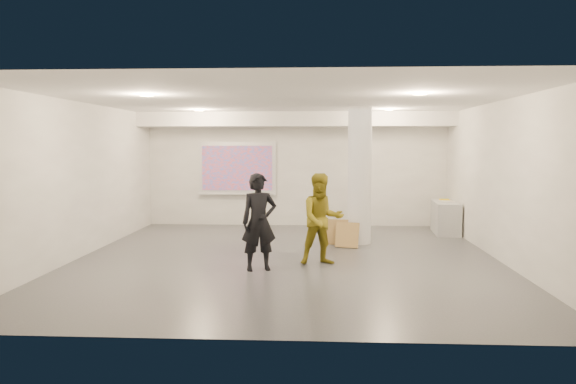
# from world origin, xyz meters

# --- Properties ---
(floor) EXTENTS (8.00, 9.00, 0.01)m
(floor) POSITION_xyz_m (0.00, 0.00, 0.00)
(floor) COLOR #3A3D42
(floor) RESTS_ON ground
(ceiling) EXTENTS (8.00, 9.00, 0.01)m
(ceiling) POSITION_xyz_m (0.00, 0.00, 3.00)
(ceiling) COLOR white
(ceiling) RESTS_ON floor
(wall_back) EXTENTS (8.00, 0.01, 3.00)m
(wall_back) POSITION_xyz_m (0.00, 4.50, 1.50)
(wall_back) COLOR beige
(wall_back) RESTS_ON floor
(wall_front) EXTENTS (8.00, 0.01, 3.00)m
(wall_front) POSITION_xyz_m (0.00, -4.50, 1.50)
(wall_front) COLOR beige
(wall_front) RESTS_ON floor
(wall_left) EXTENTS (0.01, 9.00, 3.00)m
(wall_left) POSITION_xyz_m (-4.00, 0.00, 1.50)
(wall_left) COLOR beige
(wall_left) RESTS_ON floor
(wall_right) EXTENTS (0.01, 9.00, 3.00)m
(wall_right) POSITION_xyz_m (4.00, 0.00, 1.50)
(wall_right) COLOR beige
(wall_right) RESTS_ON floor
(soffit_band) EXTENTS (8.00, 1.10, 0.36)m
(soffit_band) POSITION_xyz_m (0.00, 3.95, 2.82)
(soffit_band) COLOR silver
(soffit_band) RESTS_ON ceiling
(downlight_nw) EXTENTS (0.22, 0.22, 0.02)m
(downlight_nw) POSITION_xyz_m (-2.20, 2.50, 2.98)
(downlight_nw) COLOR #FFDD93
(downlight_nw) RESTS_ON ceiling
(downlight_ne) EXTENTS (0.22, 0.22, 0.02)m
(downlight_ne) POSITION_xyz_m (2.20, 2.50, 2.98)
(downlight_ne) COLOR #FFDD93
(downlight_ne) RESTS_ON ceiling
(downlight_sw) EXTENTS (0.22, 0.22, 0.02)m
(downlight_sw) POSITION_xyz_m (-2.20, -1.50, 2.98)
(downlight_sw) COLOR #FFDD93
(downlight_sw) RESTS_ON ceiling
(downlight_se) EXTENTS (0.22, 0.22, 0.02)m
(downlight_se) POSITION_xyz_m (2.20, -1.50, 2.98)
(downlight_se) COLOR #FFDD93
(downlight_se) RESTS_ON ceiling
(column) EXTENTS (0.52, 0.52, 3.00)m
(column) POSITION_xyz_m (1.50, 1.80, 1.50)
(column) COLOR white
(column) RESTS_ON floor
(projection_screen) EXTENTS (2.10, 0.13, 1.42)m
(projection_screen) POSITION_xyz_m (-1.60, 4.45, 1.53)
(projection_screen) COLOR silver
(projection_screen) RESTS_ON wall_back
(credenza) EXTENTS (0.65, 1.38, 0.78)m
(credenza) POSITION_xyz_m (3.72, 3.29, 0.39)
(credenza) COLOR #989B9D
(credenza) RESTS_ON floor
(papers_stack) EXTENTS (0.37, 0.42, 0.02)m
(papers_stack) POSITION_xyz_m (3.76, 3.38, 0.79)
(papers_stack) COLOR silver
(papers_stack) RESTS_ON credenza
(postit_pad) EXTENTS (0.26, 0.33, 0.03)m
(postit_pad) POSITION_xyz_m (3.76, 3.61, 0.80)
(postit_pad) COLOR #FFE203
(postit_pad) RESTS_ON credenza
(cardboard_back) EXTENTS (0.52, 0.20, 0.56)m
(cardboard_back) POSITION_xyz_m (0.99, 1.57, 0.28)
(cardboard_back) COLOR #A07C45
(cardboard_back) RESTS_ON floor
(cardboard_front) EXTENTS (0.53, 0.33, 0.53)m
(cardboard_front) POSITION_xyz_m (1.21, 1.26, 0.27)
(cardboard_front) COLOR #A07C45
(cardboard_front) RESTS_ON floor
(woman) EXTENTS (0.71, 0.57, 1.69)m
(woman) POSITION_xyz_m (-0.42, -1.00, 0.84)
(woman) COLOR black
(woman) RESTS_ON floor
(man) EXTENTS (0.94, 0.81, 1.66)m
(man) POSITION_xyz_m (0.66, -0.46, 0.83)
(man) COLOR olive
(man) RESTS_ON floor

